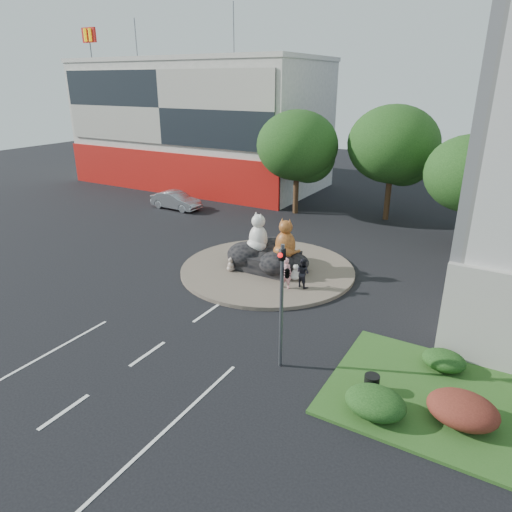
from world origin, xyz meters
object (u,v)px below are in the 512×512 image
at_px(cat_tabby, 286,238).
at_px(parked_car, 176,200).
at_px(pedestrian_pink, 286,273).
at_px(kitten_calico, 231,264).
at_px(litter_bin, 372,383).
at_px(pedestrian_dark, 303,273).
at_px(cat_white, 258,232).
at_px(kitten_white, 296,272).

distance_m(cat_tabby, parked_car, 16.61).
bearing_deg(pedestrian_pink, kitten_calico, -14.25).
bearing_deg(litter_bin, cat_tabby, 133.21).
bearing_deg(cat_tabby, litter_bin, -47.87).
bearing_deg(pedestrian_dark, parked_car, -13.00).
relative_size(cat_tabby, parked_car, 0.49).
height_order(parked_car, litter_bin, parked_car).
height_order(pedestrian_pink, parked_car, pedestrian_pink).
bearing_deg(pedestrian_pink, cat_white, -42.31).
xyz_separation_m(kitten_white, parked_car, (-15.51, 8.67, 0.10)).
bearing_deg(litter_bin, kitten_white, 131.74).
distance_m(kitten_calico, pedestrian_pink, 3.79).
xyz_separation_m(cat_white, pedestrian_pink, (2.81, -2.00, -1.20)).
bearing_deg(pedestrian_pink, parked_car, -39.41).
height_order(cat_white, litter_bin, cat_white).
relative_size(kitten_calico, parked_car, 0.18).
bearing_deg(cat_white, pedestrian_pink, -11.88).
relative_size(kitten_calico, pedestrian_dark, 0.52).
height_order(cat_white, kitten_calico, cat_white).
bearing_deg(kitten_white, kitten_calico, 153.81).
bearing_deg(pedestrian_dark, cat_white, -5.23).
relative_size(cat_white, cat_tabby, 1.03).
distance_m(pedestrian_dark, litter_bin, 8.70).
relative_size(cat_tabby, kitten_calico, 2.68).
bearing_deg(parked_car, pedestrian_dark, -118.20).
height_order(kitten_calico, litter_bin, kitten_calico).
bearing_deg(kitten_calico, cat_tabby, 66.38).
bearing_deg(kitten_white, cat_white, 126.93).
bearing_deg(pedestrian_dark, kitten_white, -25.40).
xyz_separation_m(pedestrian_dark, parked_car, (-16.22, 9.33, -0.24)).
height_order(kitten_calico, pedestrian_pink, pedestrian_pink).
distance_m(pedestrian_pink, parked_car, 18.42).
distance_m(cat_tabby, litter_bin, 11.00).
distance_m(pedestrian_dark, parked_car, 18.72).
distance_m(kitten_white, parked_car, 17.77).
distance_m(cat_tabby, kitten_white, 1.98).
xyz_separation_m(kitten_white, pedestrian_pink, (0.03, -1.23, 0.39)).
bearing_deg(parked_car, cat_tabby, -117.09).
distance_m(kitten_calico, kitten_white, 3.78).
bearing_deg(parked_car, kitten_white, -117.53).
xyz_separation_m(kitten_calico, kitten_white, (3.70, 0.75, 0.04)).
height_order(kitten_white, pedestrian_dark, pedestrian_dark).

